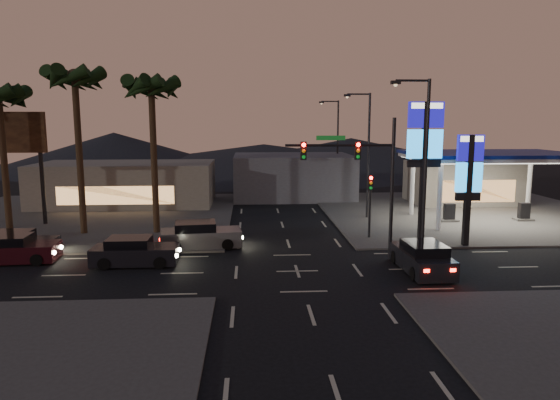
{
  "coord_description": "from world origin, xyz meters",
  "views": [
    {
      "loc": [
        -2.45,
        -25.2,
        7.77
      ],
      "look_at": [
        -0.6,
        5.1,
        3.0
      ],
      "focal_mm": 32.0,
      "sensor_mm": 36.0,
      "label": 1
    }
  ],
  "objects": [
    {
      "name": "billboard",
      "position": [
        -20.5,
        13.0,
        6.33
      ],
      "size": [
        6.0,
        0.3,
        8.5
      ],
      "color": "black",
      "rests_on": "ground"
    },
    {
      "name": "car_lane_a_mid",
      "position": [
        -15.66,
        2.67,
        0.71
      ],
      "size": [
        4.8,
        2.22,
        1.53
      ],
      "color": "#330E15",
      "rests_on": "ground"
    },
    {
      "name": "gas_station",
      "position": [
        16.0,
        12.0,
        5.08
      ],
      "size": [
        12.2,
        8.2,
        5.47
      ],
      "color": "silver",
      "rests_on": "ground"
    },
    {
      "name": "building_far_west",
      "position": [
        -14.0,
        22.0,
        2.0
      ],
      "size": [
        16.0,
        8.0,
        4.0
      ],
      "primitive_type": "cube",
      "color": "#726B5B",
      "rests_on": "ground"
    },
    {
      "name": "car_lane_b_mid",
      "position": [
        -16.16,
        4.17,
        0.67
      ],
      "size": [
        4.48,
        1.92,
        1.45
      ],
      "color": "black",
      "rests_on": "ground"
    },
    {
      "name": "pedestal_signal",
      "position": [
        5.5,
        6.98,
        2.92
      ],
      "size": [
        0.32,
        0.39,
        4.3
      ],
      "color": "black",
      "rests_on": "ground"
    },
    {
      "name": "building_far_mid",
      "position": [
        2.0,
        26.0,
        2.2
      ],
      "size": [
        12.0,
        9.0,
        4.4
      ],
      "primitive_type": "cube",
      "color": "#4C4C51",
      "rests_on": "ground"
    },
    {
      "name": "pylon_sign_tall",
      "position": [
        8.5,
        5.5,
        6.39
      ],
      "size": [
        2.2,
        0.35,
        9.0
      ],
      "color": "black",
      "rests_on": "ground"
    },
    {
      "name": "hill_left",
      "position": [
        -25.0,
        60.0,
        3.0
      ],
      "size": [
        40.0,
        40.0,
        6.0
      ],
      "primitive_type": "cone",
      "color": "black",
      "rests_on": "ground"
    },
    {
      "name": "ground",
      "position": [
        0.0,
        0.0,
        0.0
      ],
      "size": [
        140.0,
        140.0,
        0.0
      ],
      "primitive_type": "plane",
      "color": "black",
      "rests_on": "ground"
    },
    {
      "name": "corner_lot_nw",
      "position": [
        -16.0,
        16.0,
        0.06
      ],
      "size": [
        24.0,
        24.0,
        0.12
      ],
      "primitive_type": "cube",
      "color": "#47443F",
      "rests_on": "ground"
    },
    {
      "name": "hill_right",
      "position": [
        15.0,
        60.0,
        2.5
      ],
      "size": [
        50.0,
        50.0,
        5.0
      ],
      "primitive_type": "cone",
      "color": "black",
      "rests_on": "ground"
    },
    {
      "name": "palm_b",
      "position": [
        -14.0,
        9.5,
        9.97
      ],
      "size": [
        4.41,
        4.41,
        11.46
      ],
      "color": "black",
      "rests_on": "ground"
    },
    {
      "name": "suv_station",
      "position": [
        6.5,
        -0.45,
        0.74
      ],
      "size": [
        2.2,
        4.86,
        1.6
      ],
      "color": "black",
      "rests_on": "ground"
    },
    {
      "name": "streetlight_near",
      "position": [
        6.79,
        1.0,
        5.72
      ],
      "size": [
        2.14,
        0.25,
        10.0
      ],
      "color": "black",
      "rests_on": "ground"
    },
    {
      "name": "streetlight_far",
      "position": [
        6.79,
        28.0,
        5.72
      ],
      "size": [
        2.14,
        0.25,
        10.0
      ],
      "color": "black",
      "rests_on": "ground"
    },
    {
      "name": "hill_center",
      "position": [
        0.0,
        60.0,
        2.0
      ],
      "size": [
        60.0,
        60.0,
        4.0
      ],
      "primitive_type": "cone",
      "color": "black",
      "rests_on": "ground"
    },
    {
      "name": "pylon_sign_short",
      "position": [
        11.0,
        4.5,
        4.66
      ],
      "size": [
        1.6,
        0.35,
        7.0
      ],
      "color": "black",
      "rests_on": "ground"
    },
    {
      "name": "car_lane_a_front",
      "position": [
        -8.81,
        1.75,
        0.71
      ],
      "size": [
        4.74,
        2.03,
        1.53
      ],
      "color": "black",
      "rests_on": "ground"
    },
    {
      "name": "traffic_signal_mast",
      "position": [
        3.76,
        1.99,
        5.23
      ],
      "size": [
        6.1,
        0.39,
        8.0
      ],
      "color": "black",
      "rests_on": "ground"
    },
    {
      "name": "convenience_store",
      "position": [
        18.0,
        21.0,
        2.0
      ],
      "size": [
        10.0,
        6.0,
        4.0
      ],
      "primitive_type": "cube",
      "color": "#726B5B",
      "rests_on": "ground"
    },
    {
      "name": "streetlight_mid",
      "position": [
        6.79,
        14.0,
        5.72
      ],
      "size": [
        2.14,
        0.25,
        10.0
      ],
      "color": "black",
      "rests_on": "ground"
    },
    {
      "name": "car_lane_b_front",
      "position": [
        -5.58,
        5.34,
        0.76
      ],
      "size": [
        5.22,
        2.61,
        1.65
      ],
      "color": "#5F5F62",
      "rests_on": "ground"
    },
    {
      "name": "palm_a",
      "position": [
        -9.0,
        9.5,
        9.43
      ],
      "size": [
        4.41,
        4.41,
        10.86
      ],
      "color": "black",
      "rests_on": "ground"
    },
    {
      "name": "corner_lot_ne",
      "position": [
        16.0,
        16.0,
        0.06
      ],
      "size": [
        24.0,
        24.0,
        0.12
      ],
      "primitive_type": "cube",
      "color": "#47443F",
      "rests_on": "ground"
    }
  ]
}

